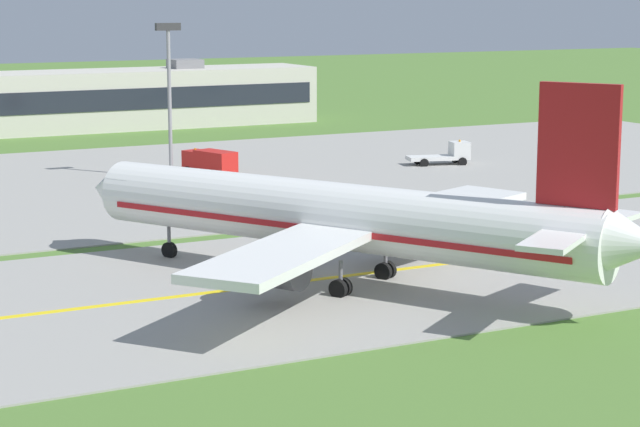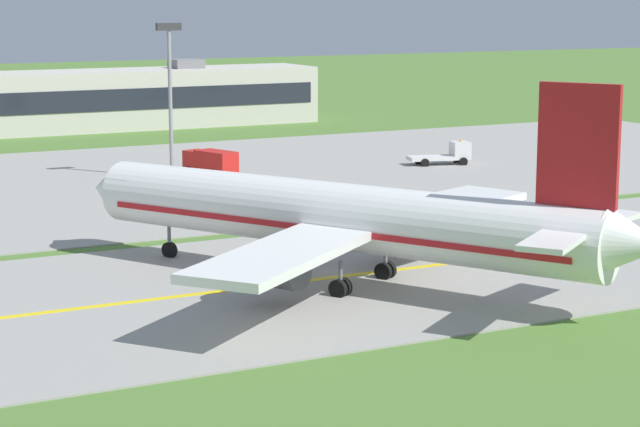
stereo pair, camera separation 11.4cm
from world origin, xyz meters
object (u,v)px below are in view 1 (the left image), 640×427
(service_truck_fuel, at_px, (448,154))
(apron_light_mast, at_px, (169,81))
(service_truck_catering, at_px, (210,161))
(airplane_lead, at_px, (342,218))

(service_truck_fuel, bearing_deg, apron_light_mast, 171.36)
(service_truck_catering, bearing_deg, service_truck_fuel, -8.51)
(airplane_lead, distance_m, apron_light_mast, 45.20)
(airplane_lead, xyz_separation_m, service_truck_fuel, (34.21, 40.20, -2.95))
(service_truck_fuel, xyz_separation_m, apron_light_mast, (-28.59, 4.34, 8.14))
(airplane_lead, height_order, service_truck_catering, airplane_lead)
(apron_light_mast, bearing_deg, airplane_lead, -97.19)
(service_truck_fuel, bearing_deg, service_truck_catering, 171.49)
(service_truck_fuel, distance_m, apron_light_mast, 30.04)
(airplane_lead, distance_m, service_truck_fuel, 52.87)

